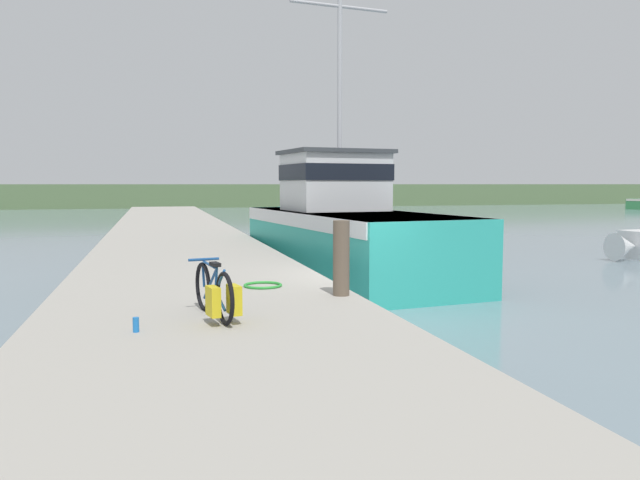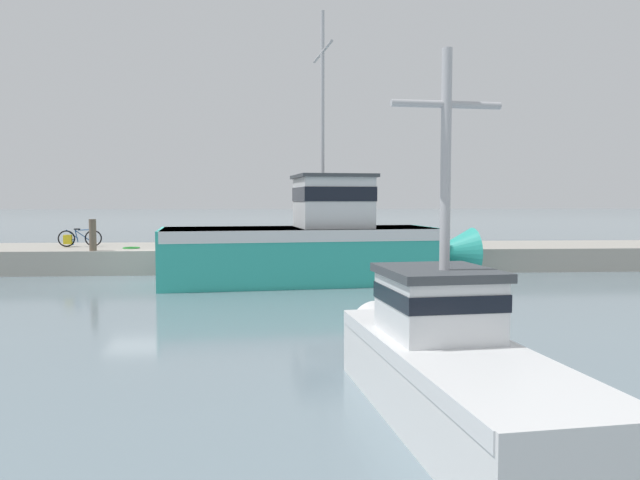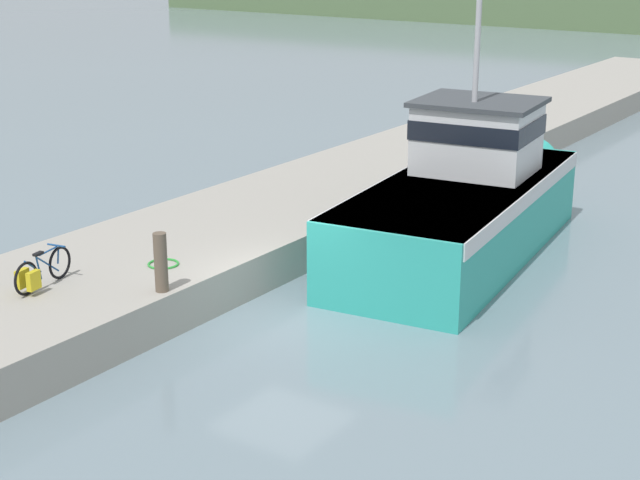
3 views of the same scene
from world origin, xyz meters
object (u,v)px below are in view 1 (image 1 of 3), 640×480
object	(u,v)px
fishing_boat_main	(343,229)
mooring_post	(341,258)
bicycle_touring	(217,294)
boat_green_anchored	(308,206)
water_bottle_on_curb	(136,325)

from	to	relation	value
fishing_boat_main	mooring_post	size ratio (longest dim) A/B	9.43
bicycle_touring	mooring_post	size ratio (longest dim) A/B	1.42
boat_green_anchored	water_bottle_on_curb	size ratio (longest dim) A/B	29.71
boat_green_anchored	mooring_post	distance (m)	44.82
boat_green_anchored	bicycle_touring	xyz separation A→B (m)	(-12.31, -44.96, 0.46)
fishing_boat_main	boat_green_anchored	world-z (taller)	fishing_boat_main
boat_green_anchored	mooring_post	size ratio (longest dim) A/B	4.47
mooring_post	water_bottle_on_curb	size ratio (longest dim) A/B	6.65
fishing_boat_main	water_bottle_on_curb	world-z (taller)	fishing_boat_main
fishing_boat_main	boat_green_anchored	bearing A→B (deg)	71.01
bicycle_touring	water_bottle_on_curb	world-z (taller)	bicycle_touring
boat_green_anchored	mooring_post	bearing A→B (deg)	-115.68
fishing_boat_main	boat_green_anchored	distance (m)	36.05
boat_green_anchored	bicycle_touring	bearing A→B (deg)	-117.88
fishing_boat_main	boat_green_anchored	xyz separation A→B (m)	(7.56, 35.25, -0.56)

